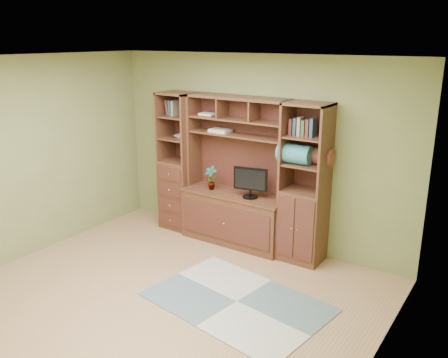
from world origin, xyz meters
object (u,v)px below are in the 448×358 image
Objects in this scene: right_tower at (305,184)px; monitor at (251,177)px; left_tower at (179,162)px; center_hutch at (234,173)px.

right_tower is 3.58× the size of monitor.
right_tower is (2.02, 0.00, 0.00)m from left_tower.
left_tower is 3.58× the size of monitor.
right_tower is at bearing 2.23° from center_hutch.
center_hutch and right_tower have the same top height.
right_tower is at bearing -6.11° from monitor.
center_hutch and left_tower have the same top height.
monitor is (1.28, -0.07, -0.01)m from left_tower.
monitor is at bearing -7.12° from center_hutch.
left_tower is at bearing 180.00° from right_tower.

